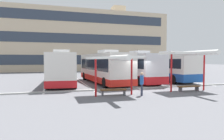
{
  "coord_description": "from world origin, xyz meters",
  "views": [
    {
      "loc": [
        -7.64,
        -16.69,
        2.62
      ],
      "look_at": [
        -1.86,
        2.08,
        1.62
      ],
      "focal_mm": 32.83,
      "sensor_mm": 36.0,
      "label": 1
    }
  ],
  "objects_px": {
    "bench_1": "(189,87)",
    "waiting_passenger_0": "(142,82)",
    "coach_bus_0": "(62,68)",
    "coach_bus_2": "(134,68)",
    "coach_bus_1": "(104,68)",
    "coach_bus_3": "(163,67)",
    "waiting_shelter_0": "(115,59)",
    "waiting_shelter_1": "(190,54)",
    "bench_0": "(113,90)"
  },
  "relations": [
    {
      "from": "coach_bus_2",
      "to": "waiting_shelter_1",
      "type": "distance_m",
      "value": 8.15
    },
    {
      "from": "waiting_passenger_0",
      "to": "bench_1",
      "type": "bearing_deg",
      "value": 10.12
    },
    {
      "from": "coach_bus_1",
      "to": "waiting_passenger_0",
      "type": "xyz_separation_m",
      "value": [
        0.6,
        -8.59,
        -0.71
      ]
    },
    {
      "from": "coach_bus_0",
      "to": "waiting_shelter_1",
      "type": "distance_m",
      "value": 13.04
    },
    {
      "from": "coach_bus_2",
      "to": "bench_0",
      "type": "relative_size",
      "value": 5.3
    },
    {
      "from": "bench_0",
      "to": "coach_bus_0",
      "type": "bearing_deg",
      "value": 110.32
    },
    {
      "from": "bench_0",
      "to": "waiting_passenger_0",
      "type": "height_order",
      "value": "waiting_passenger_0"
    },
    {
      "from": "coach_bus_3",
      "to": "waiting_shelter_0",
      "type": "bearing_deg",
      "value": -136.67
    },
    {
      "from": "waiting_shelter_1",
      "to": "bench_0",
      "type": "bearing_deg",
      "value": 178.69
    },
    {
      "from": "bench_0",
      "to": "bench_1",
      "type": "xyz_separation_m",
      "value": [
        6.56,
        -0.02,
        0.0
      ]
    },
    {
      "from": "bench_0",
      "to": "coach_bus_2",
      "type": "bearing_deg",
      "value": 57.16
    },
    {
      "from": "coach_bus_1",
      "to": "bench_0",
      "type": "xyz_separation_m",
      "value": [
        -1.28,
        -7.74,
        -1.35
      ]
    },
    {
      "from": "coach_bus_1",
      "to": "waiting_shelter_1",
      "type": "relative_size",
      "value": 2.53
    },
    {
      "from": "coach_bus_1",
      "to": "waiting_shelter_0",
      "type": "xyz_separation_m",
      "value": [
        -1.28,
        -8.17,
        0.99
      ]
    },
    {
      "from": "waiting_shelter_1",
      "to": "waiting_passenger_0",
      "type": "bearing_deg",
      "value": -171.48
    },
    {
      "from": "coach_bus_3",
      "to": "waiting_passenger_0",
      "type": "bearing_deg",
      "value": -128.65
    },
    {
      "from": "waiting_shelter_0",
      "to": "coach_bus_0",
      "type": "bearing_deg",
      "value": 109.42
    },
    {
      "from": "coach_bus_1",
      "to": "coach_bus_2",
      "type": "relative_size",
      "value": 1.08
    },
    {
      "from": "waiting_shelter_0",
      "to": "bench_0",
      "type": "bearing_deg",
      "value": 90.0
    },
    {
      "from": "coach_bus_2",
      "to": "waiting_shelter_1",
      "type": "bearing_deg",
      "value": -78.71
    },
    {
      "from": "coach_bus_1",
      "to": "waiting_passenger_0",
      "type": "distance_m",
      "value": 8.64
    },
    {
      "from": "coach_bus_1",
      "to": "waiting_passenger_0",
      "type": "height_order",
      "value": "coach_bus_1"
    },
    {
      "from": "coach_bus_0",
      "to": "waiting_passenger_0",
      "type": "xyz_separation_m",
      "value": [
        5.02,
        -9.32,
        -0.7
      ]
    },
    {
      "from": "waiting_passenger_0",
      "to": "bench_0",
      "type": "bearing_deg",
      "value": 155.64
    },
    {
      "from": "waiting_shelter_0",
      "to": "waiting_passenger_0",
      "type": "relative_size",
      "value": 2.45
    },
    {
      "from": "coach_bus_1",
      "to": "bench_1",
      "type": "height_order",
      "value": "coach_bus_1"
    },
    {
      "from": "coach_bus_1",
      "to": "bench_1",
      "type": "xyz_separation_m",
      "value": [
        5.27,
        -7.76,
        -1.35
      ]
    },
    {
      "from": "coach_bus_3",
      "to": "waiting_shelter_1",
      "type": "relative_size",
      "value": 2.31
    },
    {
      "from": "waiting_shelter_0",
      "to": "coach_bus_3",
      "type": "bearing_deg",
      "value": 43.33
    },
    {
      "from": "waiting_shelter_0",
      "to": "coach_bus_1",
      "type": "bearing_deg",
      "value": 81.08
    },
    {
      "from": "bench_1",
      "to": "waiting_passenger_0",
      "type": "distance_m",
      "value": 4.79
    },
    {
      "from": "coach_bus_3",
      "to": "waiting_shelter_0",
      "type": "distance_m",
      "value": 12.47
    },
    {
      "from": "waiting_shelter_1",
      "to": "bench_1",
      "type": "relative_size",
      "value": 2.23
    },
    {
      "from": "coach_bus_0",
      "to": "bench_0",
      "type": "distance_m",
      "value": 9.13
    },
    {
      "from": "bench_0",
      "to": "waiting_passenger_0",
      "type": "bearing_deg",
      "value": -24.36
    },
    {
      "from": "coach_bus_3",
      "to": "waiting_shelter_1",
      "type": "height_order",
      "value": "coach_bus_3"
    },
    {
      "from": "coach_bus_3",
      "to": "bench_1",
      "type": "relative_size",
      "value": 5.16
    },
    {
      "from": "waiting_shelter_0",
      "to": "waiting_passenger_0",
      "type": "bearing_deg",
      "value": -12.76
    },
    {
      "from": "coach_bus_2",
      "to": "waiting_shelter_0",
      "type": "relative_size",
      "value": 2.52
    },
    {
      "from": "coach_bus_3",
      "to": "waiting_shelter_0",
      "type": "height_order",
      "value": "coach_bus_3"
    },
    {
      "from": "coach_bus_3",
      "to": "waiting_shelter_1",
      "type": "bearing_deg",
      "value": -106.75
    },
    {
      "from": "coach_bus_2",
      "to": "bench_1",
      "type": "xyz_separation_m",
      "value": [
        1.57,
        -7.74,
        -1.31
      ]
    },
    {
      "from": "coach_bus_0",
      "to": "coach_bus_2",
      "type": "xyz_separation_m",
      "value": [
        8.12,
        -0.75,
        -0.03
      ]
    },
    {
      "from": "coach_bus_2",
      "to": "bench_0",
      "type": "bearing_deg",
      "value": -122.84
    },
    {
      "from": "bench_1",
      "to": "coach_bus_2",
      "type": "bearing_deg",
      "value": 101.48
    },
    {
      "from": "coach_bus_0",
      "to": "bench_1",
      "type": "bearing_deg",
      "value": -41.2
    },
    {
      "from": "coach_bus_0",
      "to": "coach_bus_1",
      "type": "bearing_deg",
      "value": -9.34
    },
    {
      "from": "coach_bus_0",
      "to": "coach_bus_1",
      "type": "distance_m",
      "value": 4.48
    },
    {
      "from": "bench_1",
      "to": "waiting_passenger_0",
      "type": "bearing_deg",
      "value": -169.88
    },
    {
      "from": "waiting_passenger_0",
      "to": "coach_bus_0",
      "type": "bearing_deg",
      "value": 118.29
    }
  ]
}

